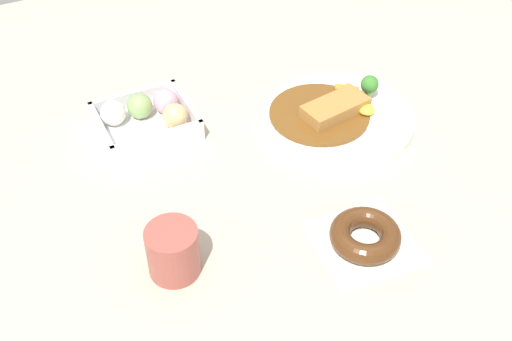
{
  "coord_description": "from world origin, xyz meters",
  "views": [
    {
      "loc": [
        0.39,
        0.7,
        0.72
      ],
      "look_at": [
        0.05,
        0.02,
        0.03
      ],
      "focal_mm": 44.32,
      "sensor_mm": 36.0,
      "label": 1
    }
  ],
  "objects": [
    {
      "name": "donut_box",
      "position": [
        0.16,
        -0.2,
        0.02
      ],
      "size": [
        0.17,
        0.14,
        0.06
      ],
      "color": "white",
      "rests_on": "ground_plane"
    },
    {
      "name": "ground_plane",
      "position": [
        0.0,
        0.0,
        0.0
      ],
      "size": [
        1.6,
        1.6,
        0.0
      ],
      "primitive_type": "plane",
      "color": "#B2A893"
    },
    {
      "name": "curry_plate",
      "position": [
        -0.16,
        -0.06,
        0.01
      ],
      "size": [
        0.28,
        0.28,
        0.06
      ],
      "color": "white",
      "rests_on": "ground_plane"
    },
    {
      "name": "chocolate_ring_donut",
      "position": [
        -0.04,
        0.21,
        0.02
      ],
      "size": [
        0.15,
        0.15,
        0.03
      ],
      "color": "white",
      "rests_on": "ground_plane"
    },
    {
      "name": "coffee_mug",
      "position": [
        0.24,
        0.13,
        0.04
      ],
      "size": [
        0.08,
        0.08,
        0.08
      ],
      "primitive_type": "cylinder",
      "color": "#9E4C42",
      "rests_on": "ground_plane"
    }
  ]
}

